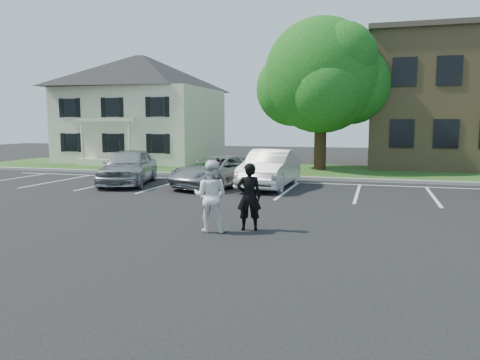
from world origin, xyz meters
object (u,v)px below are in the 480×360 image
car_white_sedan (270,169)px  man_black_suit (249,197)px  house (142,109)px  car_silver_west (128,166)px  man_white_shirt (211,196)px  tree (323,78)px  car_silver_minivan (218,171)px

car_white_sedan → man_black_suit: bearing=-79.5°
house → car_silver_west: (5.67, -12.02, -3.01)m
man_white_shirt → car_white_sedan: size_ratio=0.37×
tree → car_white_sedan: 9.33m
car_silver_minivan → car_white_sedan: car_white_sedan is taller
house → tree: 13.82m
tree → man_black_suit: size_ratio=5.02×
house → car_silver_west: 13.63m
man_black_suit → car_white_sedan: size_ratio=0.35×
man_black_suit → man_white_shirt: size_ratio=0.95×
house → car_white_sedan: (12.09, -11.21, -3.01)m
car_silver_west → car_white_sedan: size_ratio=0.97×
tree → car_silver_minivan: 10.39m
tree → man_black_suit: 16.85m
man_black_suit → car_white_sedan: (-1.28, 8.18, -0.06)m
house → car_white_sedan: 16.76m
house → car_silver_minivan: size_ratio=2.09×
house → car_silver_minivan: 15.68m
man_black_suit → man_white_shirt: man_white_shirt is taller
car_silver_minivan → car_white_sedan: size_ratio=0.99×
house → tree: bearing=-13.3°
house → tree: (13.37, -3.15, 1.52)m
man_black_suit → car_silver_minivan: 8.39m
man_white_shirt → car_silver_west: (-6.80, 7.80, -0.10)m
house → tree: size_ratio=1.17×
tree → car_white_sedan: size_ratio=1.77×
man_black_suit → car_silver_minivan: man_black_suit is taller
car_silver_minivan → car_white_sedan: bearing=35.8°
car_silver_minivan → car_silver_west: bearing=-154.6°
man_white_shirt → car_silver_minivan: bearing=-75.8°
house → man_white_shirt: size_ratio=5.61×
man_white_shirt → car_silver_minivan: (-2.58, 8.07, -0.23)m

